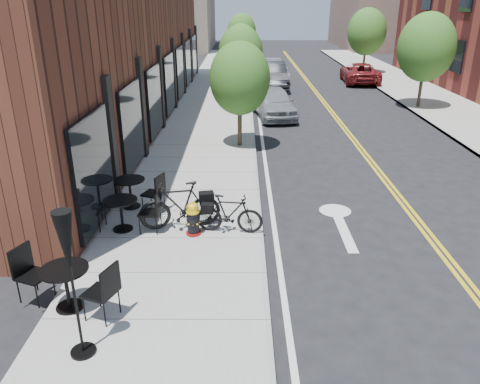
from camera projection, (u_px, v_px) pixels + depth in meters
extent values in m
plane|color=black|center=(267.00, 278.00, 9.53)|extent=(120.00, 120.00, 0.00)
cube|color=#9E9B93|center=(205.00, 139.00, 18.76)|extent=(4.00, 70.00, 0.12)
cube|color=#411F14|center=(110.00, 41.00, 21.17)|extent=(5.00, 28.00, 7.00)
cube|color=#726656|center=(175.00, 2.00, 52.02)|extent=(8.00, 14.00, 10.00)
cylinder|color=#382B1E|center=(240.00, 124.00, 17.50)|extent=(0.16, 0.16, 1.61)
ellipsoid|color=#3A641F|center=(240.00, 79.00, 16.86)|extent=(2.20, 2.20, 2.64)
cylinder|color=#382B1E|center=(241.00, 86.00, 24.88)|extent=(0.16, 0.16, 1.68)
ellipsoid|color=#3A641F|center=(241.00, 52.00, 24.21)|extent=(2.30, 2.30, 2.76)
cylinder|color=#382B1E|center=(241.00, 67.00, 32.29)|extent=(0.16, 0.16, 1.57)
ellipsoid|color=#3A641F|center=(241.00, 43.00, 31.67)|extent=(2.10, 2.10, 2.52)
cylinder|color=#382B1E|center=(241.00, 54.00, 39.66)|extent=(0.16, 0.16, 1.71)
ellipsoid|color=#3A641F|center=(241.00, 31.00, 38.97)|extent=(2.40, 2.40, 2.88)
cylinder|color=#382B1E|center=(420.00, 89.00, 23.88)|extent=(0.16, 0.16, 1.82)
ellipsoid|color=#3A641F|center=(426.00, 47.00, 23.11)|extent=(2.80, 2.80, 3.36)
cylinder|color=#382B1E|center=(364.00, 60.00, 34.97)|extent=(0.16, 0.16, 1.82)
ellipsoid|color=#3A641F|center=(367.00, 32.00, 34.20)|extent=(2.80, 2.80, 3.36)
cylinder|color=maroon|center=(194.00, 233.00, 11.05)|extent=(0.37, 0.37, 0.05)
cylinder|color=black|center=(193.00, 223.00, 10.95)|extent=(0.29, 0.29, 0.54)
cylinder|color=yellow|center=(193.00, 212.00, 10.85)|extent=(0.33, 0.33, 0.04)
cylinder|color=yellow|center=(193.00, 209.00, 10.82)|extent=(0.28, 0.28, 0.13)
ellipsoid|color=yellow|center=(192.00, 206.00, 10.79)|extent=(0.27, 0.27, 0.16)
cylinder|color=yellow|center=(192.00, 203.00, 10.76)|extent=(0.05, 0.05, 0.05)
imported|color=black|center=(180.00, 205.00, 11.16)|extent=(2.02, 0.93, 1.17)
imported|color=black|center=(229.00, 214.00, 10.98)|extent=(1.62, 0.63, 0.95)
cylinder|color=black|center=(70.00, 307.00, 8.41)|extent=(0.63, 0.63, 0.03)
cylinder|color=black|center=(67.00, 289.00, 8.27)|extent=(0.09, 0.09, 0.78)
cylinder|color=black|center=(64.00, 270.00, 8.12)|extent=(1.09, 1.09, 0.03)
cylinder|color=black|center=(123.00, 229.00, 11.27)|extent=(0.51, 0.51, 0.03)
cylinder|color=black|center=(122.00, 215.00, 11.13)|extent=(0.07, 0.07, 0.75)
cylinder|color=black|center=(120.00, 200.00, 10.99)|extent=(0.89, 0.89, 0.03)
cylinder|color=black|center=(132.00, 206.00, 12.51)|extent=(0.61, 0.61, 0.03)
cylinder|color=black|center=(130.00, 193.00, 12.37)|extent=(0.08, 0.08, 0.75)
cylinder|color=black|center=(129.00, 180.00, 12.23)|extent=(1.05, 1.05, 0.03)
cylinder|color=black|center=(83.00, 351.00, 7.34)|extent=(0.40, 0.40, 0.04)
cylinder|color=black|center=(73.00, 287.00, 6.89)|extent=(0.04, 0.04, 2.36)
cone|color=black|center=(66.00, 245.00, 6.62)|extent=(0.29, 0.29, 1.04)
imported|color=gray|center=(274.00, 102.00, 22.24)|extent=(2.23, 4.39, 1.43)
imported|color=black|center=(271.00, 75.00, 29.53)|extent=(1.95, 4.98, 1.61)
imported|color=#B2B2B7|center=(273.00, 71.00, 32.22)|extent=(2.17, 4.78, 1.36)
imported|color=maroon|center=(360.00, 73.00, 31.46)|extent=(2.55, 4.96, 1.34)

